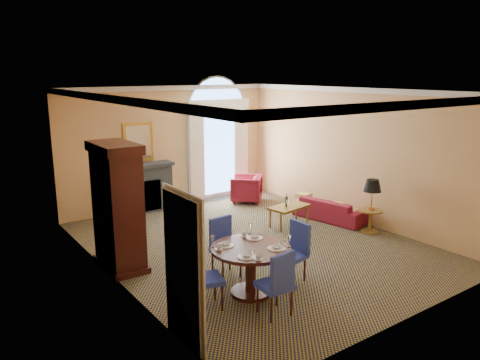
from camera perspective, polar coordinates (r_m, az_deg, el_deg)
ground at (r=9.98m, az=1.68°, el=-7.82°), size 7.50×7.50×0.00m
room_envelope at (r=9.90m, az=-0.68°, el=7.00°), size 6.04×7.52×3.45m
armoire at (r=8.80m, az=-14.66°, el=-3.42°), size 0.67×1.19×2.34m
dining_table at (r=7.65m, az=1.32°, el=-9.68°), size 1.30×1.30×1.02m
dining_chair_north at (r=8.39m, az=-2.02°, el=-7.65°), size 0.49×0.51×1.04m
dining_chair_south at (r=7.00m, az=4.71°, el=-12.06°), size 0.51×0.52×1.04m
dining_chair_east at (r=8.21m, az=6.71°, el=-8.20°), size 0.54×0.54×1.04m
dining_chair_west at (r=7.22m, az=-4.78°, el=-11.25°), size 0.57×0.57×1.04m
sofa at (r=11.70m, az=10.96°, el=-3.51°), size 1.04×1.92×0.53m
armchair at (r=13.03m, az=0.78°, el=-1.06°), size 1.14×1.14×0.75m
coffee_table at (r=11.03m, az=6.03°, el=-3.37°), size 1.05×0.70×0.80m
side_table at (r=10.85m, az=15.75°, el=-2.22°), size 0.53×0.53×1.20m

